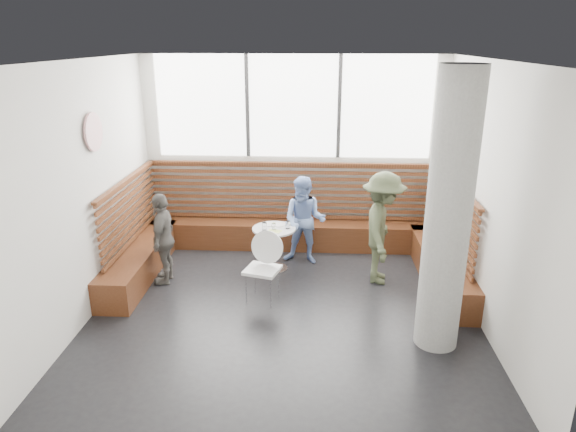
# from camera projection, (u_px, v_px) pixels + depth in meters

# --- Properties ---
(room) EXTENTS (5.00, 5.00, 3.20)m
(room) POSITION_uv_depth(u_px,v_px,m) (283.00, 196.00, 6.28)
(room) COLOR silver
(room) RESTS_ON ground
(booth) EXTENTS (5.00, 2.50, 1.44)m
(booth) POSITION_uv_depth(u_px,v_px,m) (291.00, 235.00, 8.34)
(booth) COLOR #472411
(booth) RESTS_ON ground
(concrete_column) EXTENTS (0.50, 0.50, 3.20)m
(concrete_column) POSITION_uv_depth(u_px,v_px,m) (448.00, 215.00, 5.61)
(concrete_column) COLOR gray
(concrete_column) RESTS_ON ground
(wall_art) EXTENTS (0.03, 0.50, 0.50)m
(wall_art) POSITION_uv_depth(u_px,v_px,m) (93.00, 132.00, 6.55)
(wall_art) COLOR white
(wall_art) RESTS_ON room
(cafe_table) EXTENTS (0.67, 0.67, 0.69)m
(cafe_table) POSITION_uv_depth(u_px,v_px,m) (274.00, 240.00, 7.90)
(cafe_table) COLOR silver
(cafe_table) RESTS_ON ground
(cafe_chair) EXTENTS (0.46, 0.45, 0.96)m
(cafe_chair) POSITION_uv_depth(u_px,v_px,m) (263.00, 261.00, 6.97)
(cafe_chair) COLOR white
(cafe_chair) RESTS_ON ground
(adult_man) EXTENTS (0.76, 1.15, 1.66)m
(adult_man) POSITION_uv_depth(u_px,v_px,m) (382.00, 228.00, 7.42)
(adult_man) COLOR #465035
(adult_man) RESTS_ON ground
(child_back) EXTENTS (0.78, 0.66, 1.42)m
(child_back) POSITION_uv_depth(u_px,v_px,m) (304.00, 221.00, 8.09)
(child_back) COLOR #7996D3
(child_back) RESTS_ON ground
(child_left) EXTENTS (0.34, 0.80, 1.36)m
(child_left) POSITION_uv_depth(u_px,v_px,m) (163.00, 238.00, 7.45)
(child_left) COLOR #5D5A55
(child_left) RESTS_ON ground
(plate_near) EXTENTS (0.20, 0.20, 0.01)m
(plate_near) POSITION_uv_depth(u_px,v_px,m) (268.00, 224.00, 7.98)
(plate_near) COLOR white
(plate_near) RESTS_ON cafe_table
(plate_far) EXTENTS (0.20, 0.20, 0.01)m
(plate_far) POSITION_uv_depth(u_px,v_px,m) (278.00, 225.00, 7.96)
(plate_far) COLOR white
(plate_far) RESTS_ON cafe_table
(glass_left) EXTENTS (0.08, 0.08, 0.12)m
(glass_left) POSITION_uv_depth(u_px,v_px,m) (264.00, 226.00, 7.74)
(glass_left) COLOR white
(glass_left) RESTS_ON cafe_table
(glass_mid) EXTENTS (0.06, 0.06, 0.10)m
(glass_mid) POSITION_uv_depth(u_px,v_px,m) (274.00, 226.00, 7.76)
(glass_mid) COLOR white
(glass_mid) RESTS_ON cafe_table
(glass_right) EXTENTS (0.07, 0.07, 0.12)m
(glass_right) POSITION_uv_depth(u_px,v_px,m) (288.00, 225.00, 7.81)
(glass_right) COLOR white
(glass_right) RESTS_ON cafe_table
(menu_card) EXTENTS (0.23, 0.19, 0.00)m
(menu_card) POSITION_uv_depth(u_px,v_px,m) (274.00, 231.00, 7.71)
(menu_card) COLOR #A5C64C
(menu_card) RESTS_ON cafe_table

